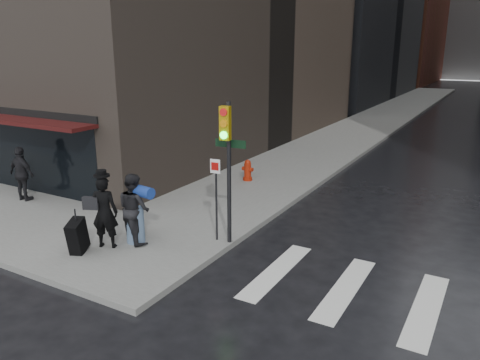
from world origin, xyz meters
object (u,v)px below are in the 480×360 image
(man_overcoat, at_px, (99,216))
(man_jeans, at_px, (134,208))
(man_greycoat, at_px, (22,174))
(traffic_light, at_px, (226,154))
(fire_hydrant, at_px, (248,171))

(man_overcoat, relative_size, man_jeans, 1.11)
(man_jeans, relative_size, man_greycoat, 1.02)
(man_overcoat, relative_size, traffic_light, 0.56)
(man_overcoat, height_order, man_jeans, man_overcoat)
(traffic_light, height_order, fire_hydrant, traffic_light)
(traffic_light, relative_size, fire_hydrant, 4.55)
(man_jeans, bearing_deg, man_overcoat, 73.66)
(man_jeans, height_order, traffic_light, traffic_light)
(traffic_light, distance_m, fire_hydrant, 6.06)
(man_overcoat, bearing_deg, man_greycoat, -40.55)
(man_overcoat, height_order, man_greycoat, man_overcoat)
(man_jeans, height_order, fire_hydrant, man_jeans)
(man_overcoat, relative_size, fire_hydrant, 2.56)
(man_greycoat, bearing_deg, traffic_light, -179.08)
(man_overcoat, xyz_separation_m, traffic_light, (2.51, 1.78, 1.44))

